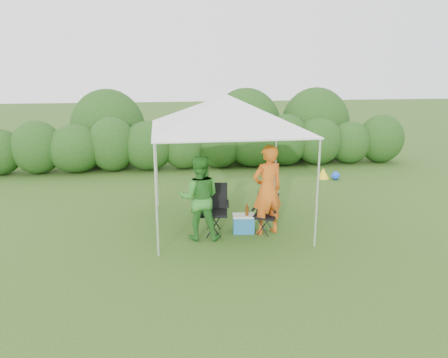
{
  "coord_description": "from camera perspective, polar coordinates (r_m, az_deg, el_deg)",
  "views": [
    {
      "loc": [
        -1.41,
        -8.53,
        3.39
      ],
      "look_at": [
        -0.07,
        0.4,
        1.05
      ],
      "focal_mm": 35.0,
      "sensor_mm": 36.0,
      "label": 1
    }
  ],
  "objects": [
    {
      "name": "canopy",
      "position": [
        9.19,
        0.34,
        8.73
      ],
      "size": [
        3.1,
        3.1,
        2.83
      ],
      "color": "silver",
      "rests_on": "ground"
    },
    {
      "name": "ground",
      "position": [
        9.29,
        0.79,
        -6.88
      ],
      "size": [
        70.0,
        70.0,
        0.0
      ],
      "primitive_type": "plane",
      "color": "#365A1C"
    },
    {
      "name": "bottle",
      "position": [
        9.07,
        3.02,
        -3.99
      ],
      "size": [
        0.07,
        0.07,
        0.26
      ],
      "primitive_type": "cylinder",
      "color": "#592D0C",
      "rests_on": "cooler"
    },
    {
      "name": "chair_left",
      "position": [
        9.1,
        -1.39,
        -3.47
      ],
      "size": [
        0.7,
        0.64,
        1.02
      ],
      "rotation": [
        0.0,
        0.0,
        -0.13
      ],
      "color": "black",
      "rests_on": "ground"
    },
    {
      "name": "man",
      "position": [
        8.97,
        5.69,
        -1.43
      ],
      "size": [
        0.78,
        0.62,
        1.87
      ],
      "primitive_type": "imported",
      "rotation": [
        0.0,
        0.0,
        3.43
      ],
      "color": "orange",
      "rests_on": "ground"
    },
    {
      "name": "woman",
      "position": [
        8.68,
        -3.22,
        -2.47
      ],
      "size": [
        0.92,
        0.76,
        1.71
      ],
      "primitive_type": "imported",
      "rotation": [
        0.0,
        0.0,
        3.0
      ],
      "color": "#2F7B28",
      "rests_on": "ground"
    },
    {
      "name": "lawn_toy",
      "position": [
        13.88,
        13.23,
        0.65
      ],
      "size": [
        0.64,
        0.53,
        0.32
      ],
      "color": "yellow",
      "rests_on": "ground"
    },
    {
      "name": "hedge",
      "position": [
        14.83,
        -2.82,
        4.55
      ],
      "size": [
        14.55,
        1.53,
        1.8
      ],
      "color": "#234C17",
      "rests_on": "ground"
    },
    {
      "name": "cooler",
      "position": [
        9.2,
        2.57,
        -5.82
      ],
      "size": [
        0.49,
        0.38,
        0.38
      ],
      "rotation": [
        0.0,
        0.0,
        -0.12
      ],
      "color": "#236AA2",
      "rests_on": "ground"
    },
    {
      "name": "chair_right",
      "position": [
        9.19,
        5.53,
        -4.11
      ],
      "size": [
        0.63,
        0.61,
        0.82
      ],
      "rotation": [
        0.0,
        0.0,
        -0.48
      ],
      "color": "black",
      "rests_on": "ground"
    }
  ]
}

